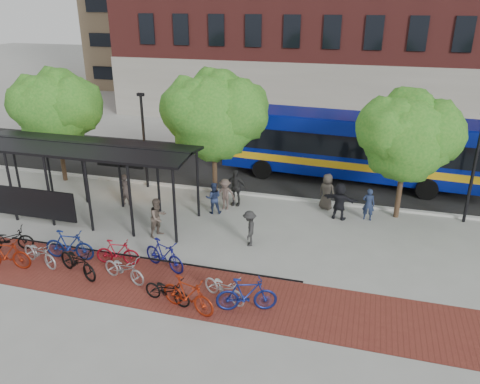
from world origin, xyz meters
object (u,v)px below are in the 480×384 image
(bike_1, at_px, (6,254))
(pedestrian_9, at_px, (249,228))
(bike_0, at_px, (9,239))
(bike_3, at_px, (69,245))
(lamp_post_left, at_px, (144,138))
(bike_6, at_px, (124,269))
(tree_c, at_px, (409,133))
(pedestrian_8, at_px, (158,218))
(pedestrian_7, at_px, (368,204))
(pedestrian_4, at_px, (235,187))
(bike_5, at_px, (118,252))
(bike_9, at_px, (188,294))
(bike_4, at_px, (78,262))
(pedestrian_6, at_px, (327,192))
(tree_a, at_px, (56,106))
(bike_2, at_px, (40,253))
(lamp_post_right, at_px, (475,165))
(bike_8, at_px, (167,290))
(bike_10, at_px, (224,288))
(tree_b, at_px, (216,112))
(bike_11, at_px, (247,295))
(pedestrian_3, at_px, (225,194))
(pedestrian_2, at_px, (213,198))
(bike_7, at_px, (164,255))
(pedestrian_5, at_px, (340,201))
(pedestrian_1, at_px, (125,190))
(bus_shelter, at_px, (80,155))

(bike_1, height_order, pedestrian_9, pedestrian_9)
(bike_0, xyz_separation_m, bike_3, (2.81, 0.04, 0.12))
(lamp_post_left, xyz_separation_m, bike_6, (3.34, -8.66, -2.25))
(tree_c, height_order, pedestrian_8, tree_c)
(pedestrian_7, bearing_deg, pedestrian_9, 44.57)
(pedestrian_4, distance_m, pedestrian_8, 4.68)
(bike_3, height_order, bike_5, bike_3)
(bike_9, xyz_separation_m, pedestrian_7, (5.47, 8.71, 0.16))
(bike_6, bearing_deg, bike_5, 55.12)
(bike_3, xyz_separation_m, bike_4, (0.98, -0.92, -0.05))
(bike_3, relative_size, pedestrian_6, 1.14)
(tree_a, relative_size, bike_2, 3.20)
(pedestrian_6, bearing_deg, pedestrian_7, -173.95)
(bike_6, xyz_separation_m, pedestrian_8, (-0.29, 3.56, 0.37))
(bike_3, bearing_deg, lamp_post_right, -67.95)
(tree_c, bearing_deg, pedestrian_8, -154.23)
(bike_8, distance_m, bike_10, 1.92)
(bike_9, relative_size, pedestrian_4, 1.11)
(bike_3, bearing_deg, bike_5, -90.11)
(tree_b, distance_m, tree_c, 9.00)
(bike_11, distance_m, pedestrian_3, 8.14)
(tree_a, xyz_separation_m, pedestrian_6, (14.61, 0.00, -3.34))
(tree_b, height_order, pedestrian_8, tree_b)
(pedestrian_8, bearing_deg, bike_4, -178.54)
(bike_2, relative_size, pedestrian_9, 1.26)
(tree_c, xyz_separation_m, lamp_post_left, (-13.09, 0.25, -1.31))
(bike_9, bearing_deg, pedestrian_2, 28.41)
(tree_b, height_order, bike_10, tree_b)
(lamp_post_left, height_order, bike_7, lamp_post_left)
(pedestrian_4, bearing_deg, bike_10, -75.19)
(lamp_post_right, relative_size, pedestrian_4, 2.76)
(pedestrian_5, height_order, pedestrian_6, pedestrian_6)
(pedestrian_6, height_order, pedestrian_7, pedestrian_6)
(bike_5, distance_m, pedestrian_4, 7.25)
(pedestrian_1, height_order, pedestrian_8, pedestrian_8)
(bike_0, distance_m, pedestrian_2, 8.90)
(pedestrian_1, distance_m, pedestrian_6, 9.90)
(bus_shelter, distance_m, bike_0, 4.71)
(bike_1, xyz_separation_m, bike_11, (9.45, -0.08, 0.00))
(tree_c, relative_size, pedestrian_9, 3.86)
(tree_b, relative_size, pedestrian_9, 4.21)
(bus_shelter, relative_size, lamp_post_left, 2.07)
(tree_a, height_order, bike_0, tree_a)
(bike_5, distance_m, pedestrian_7, 11.36)
(lamp_post_left, xyz_separation_m, bike_11, (8.06, -9.17, -2.14))
(bike_9, bearing_deg, tree_c, -20.09)
(bike_11, bearing_deg, bus_shelter, 43.20)
(tree_c, relative_size, bike_6, 3.13)
(bike_4, xyz_separation_m, bike_10, (5.67, -0.02, -0.09))
(bike_6, height_order, pedestrian_1, pedestrian_1)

